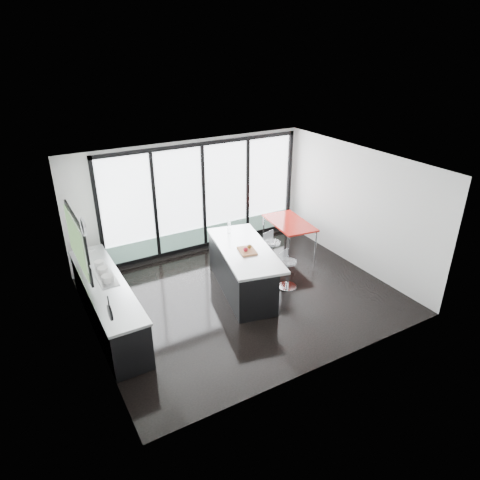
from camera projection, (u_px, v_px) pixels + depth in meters
floor at (243, 295)px, 9.01m from camera, size 6.00×5.00×0.00m
ceiling at (243, 166)px, 7.81m from camera, size 6.00×5.00×0.00m
wall_back at (202, 201)px, 10.52m from camera, size 6.00×0.09×2.80m
wall_front at (326, 295)px, 6.45m from camera, size 6.00×0.00×2.80m
wall_left at (83, 257)px, 7.22m from camera, size 0.26×5.00×2.80m
wall_right at (357, 208)px, 9.76m from camera, size 0.00×5.00×2.80m
counter_cabinets at (108, 303)px, 7.92m from camera, size 0.69×3.24×1.36m
island at (241, 269)px, 9.02m from camera, size 1.51×2.57×1.28m
bar_stool_near at (288, 274)px, 9.18m from camera, size 0.53×0.53×0.65m
bar_stool_far at (272, 255)px, 9.95m from camera, size 0.51×0.51×0.68m
red_table at (289, 236)px, 10.76m from camera, size 1.01×1.56×0.79m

